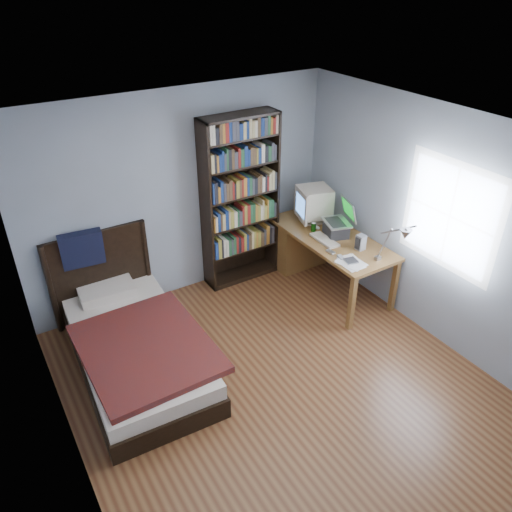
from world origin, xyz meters
name	(u,v)px	position (x,y,z in m)	size (l,w,h in m)	color
room	(287,281)	(0.03, 0.00, 1.25)	(4.20, 4.24, 2.50)	#582E1A
desk	(306,242)	(1.51, 1.63, 0.42)	(0.75, 1.72, 0.73)	brown
crt_monitor	(313,203)	(1.54, 1.59, 1.00)	(0.50, 0.46, 0.47)	beige
laptop	(337,226)	(1.59, 1.14, 0.85)	(0.45, 0.43, 0.44)	#2D2D30
desk_lamp	(401,236)	(1.48, 0.07, 1.24)	(0.24, 0.53, 0.63)	#99999E
keyboard	(325,240)	(1.36, 1.10, 0.74)	(0.16, 0.41, 0.03)	beige
speaker	(361,242)	(1.59, 0.72, 0.82)	(0.09, 0.09, 0.18)	gray
soda_can	(313,227)	(1.40, 1.37, 0.79)	(0.06, 0.06, 0.11)	#0A3C08
mouse	(317,227)	(1.48, 1.40, 0.75)	(0.06, 0.11, 0.04)	silver
phone_silver	(331,252)	(1.25, 0.84, 0.74)	(0.05, 0.11, 0.02)	silver
phone_grey	(341,257)	(1.27, 0.69, 0.74)	(0.05, 0.10, 0.02)	gray
external_drive	(351,261)	(1.31, 0.56, 0.74)	(0.13, 0.13, 0.03)	gray
bookshelf	(240,202)	(0.69, 1.94, 1.08)	(0.97, 0.30, 2.15)	black
bed	(133,341)	(-1.09, 1.12, 0.25)	(1.23, 2.26, 1.16)	black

